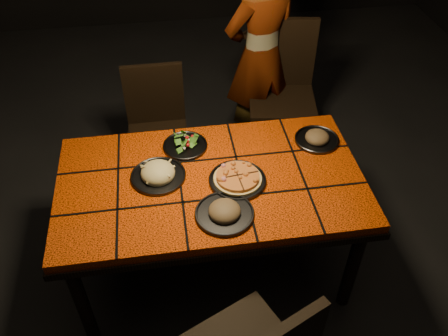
{
  "coord_description": "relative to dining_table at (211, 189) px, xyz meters",
  "views": [
    {
      "loc": [
        -0.2,
        -1.78,
        2.47
      ],
      "look_at": [
        0.07,
        -0.01,
        0.82
      ],
      "focal_mm": 38.0,
      "sensor_mm": 36.0,
      "label": 1
    }
  ],
  "objects": [
    {
      "name": "plate_salad",
      "position": [
        -0.11,
        0.28,
        0.1
      ],
      "size": [
        0.25,
        0.25,
        0.07
      ],
      "color": "#37373C",
      "rests_on": "dining_table"
    },
    {
      "name": "diner",
      "position": [
        0.51,
        1.17,
        0.11
      ],
      "size": [
        0.66,
        0.53,
        1.56
      ],
      "primitive_type": "imported",
      "rotation": [
        0.0,
        0.0,
        3.47
      ],
      "color": "brown",
      "rests_on": "ground"
    },
    {
      "name": "plate_mushroom_a",
      "position": [
        0.03,
        -0.26,
        0.1
      ],
      "size": [
        0.29,
        0.29,
        0.1
      ],
      "color": "#37373C",
      "rests_on": "dining_table"
    },
    {
      "name": "plate_mushroom_b",
      "position": [
        0.64,
        0.22,
        0.1
      ],
      "size": [
        0.25,
        0.25,
        0.08
      ],
      "color": "#37373C",
      "rests_on": "dining_table"
    },
    {
      "name": "chair_far_left",
      "position": [
        -0.26,
        0.87,
        -0.16
      ],
      "size": [
        0.4,
        0.4,
        0.89
      ],
      "rotation": [
        0.0,
        0.0,
        0.0
      ],
      "color": "black",
      "rests_on": "ground"
    },
    {
      "name": "plate_pizza",
      "position": [
        0.14,
        -0.04,
        0.1
      ],
      "size": [
        0.3,
        0.3,
        0.04
      ],
      "color": "#37373C",
      "rests_on": "dining_table"
    },
    {
      "name": "chair_far_right",
      "position": [
        0.66,
        1.08,
        -0.08
      ],
      "size": [
        0.54,
        0.54,
        1.04
      ],
      "rotation": [
        0.0,
        0.0,
        -0.16
      ],
      "color": "black",
      "rests_on": "ground"
    },
    {
      "name": "plate_pasta",
      "position": [
        -0.27,
        0.05,
        0.1
      ],
      "size": [
        0.29,
        0.29,
        0.1
      ],
      "color": "#37373C",
      "rests_on": "dining_table"
    },
    {
      "name": "dining_table",
      "position": [
        0.0,
        0.0,
        0.0
      ],
      "size": [
        1.62,
        0.92,
        0.75
      ],
      "color": "#DE4107",
      "rests_on": "ground"
    },
    {
      "name": "room_shell",
      "position": [
        0.0,
        0.0,
        0.83
      ],
      "size": [
        6.04,
        7.04,
        3.08
      ],
      "color": "black",
      "rests_on": "ground"
    }
  ]
}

